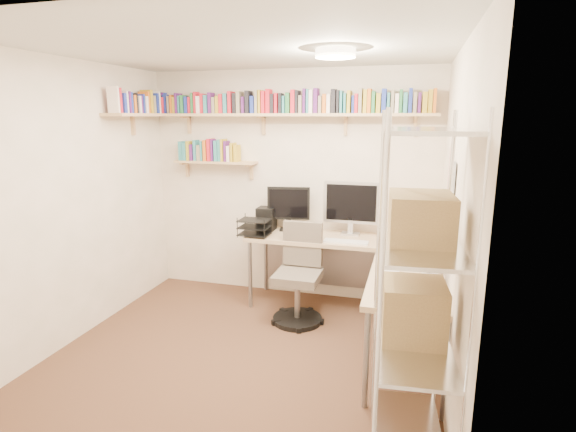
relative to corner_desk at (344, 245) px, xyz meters
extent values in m
plane|color=#48281F|center=(-0.70, -0.96, -0.77)|extent=(3.20, 3.20, 0.00)
cube|color=beige|center=(-0.70, 0.54, 0.48)|extent=(3.20, 0.04, 2.50)
cube|color=beige|center=(-2.30, -0.96, 0.48)|extent=(0.04, 3.00, 2.50)
cube|color=beige|center=(0.90, -0.96, 0.48)|extent=(0.04, 3.00, 2.50)
cube|color=beige|center=(-0.70, -2.46, 0.48)|extent=(3.20, 0.04, 2.50)
cube|color=silver|center=(-0.70, -0.96, 1.73)|extent=(3.20, 3.00, 0.04)
cube|color=white|center=(0.89, -0.41, 0.78)|extent=(0.01, 0.30, 0.42)
cube|color=silver|center=(0.89, -0.81, 0.73)|extent=(0.01, 0.28, 0.38)
cylinder|color=#FFEAC6|center=(0.00, -0.76, 1.69)|extent=(0.30, 0.30, 0.06)
cube|color=tan|center=(-0.70, 0.42, 1.25)|extent=(3.05, 0.25, 0.03)
cube|color=tan|center=(-2.17, -0.01, 1.25)|extent=(0.25, 1.00, 0.03)
cube|color=tan|center=(-1.55, 0.44, 0.73)|extent=(0.95, 0.20, 0.02)
cube|color=tan|center=(-1.90, 0.48, 1.18)|extent=(0.03, 0.20, 0.20)
cube|color=tan|center=(-1.00, 0.48, 1.18)|extent=(0.03, 0.20, 0.20)
cube|color=tan|center=(-0.10, 0.48, 1.18)|extent=(0.03, 0.20, 0.20)
cube|color=tan|center=(0.60, 0.48, 1.18)|extent=(0.03, 0.20, 0.20)
cube|color=#521B65|center=(-2.16, 0.42, 1.38)|extent=(0.04, 0.12, 0.23)
cube|color=#1D309A|center=(-2.11, 0.42, 1.37)|extent=(0.04, 0.12, 0.21)
cube|color=gray|center=(-2.07, 0.42, 1.36)|extent=(0.03, 0.12, 0.19)
cube|color=orange|center=(-2.03, 0.42, 1.37)|extent=(0.02, 0.13, 0.20)
cube|color=gold|center=(-2.00, 0.42, 1.36)|extent=(0.03, 0.13, 0.18)
cube|color=#521B65|center=(-1.96, 0.42, 1.38)|extent=(0.03, 0.14, 0.22)
cube|color=teal|center=(-1.93, 0.42, 1.36)|extent=(0.02, 0.13, 0.19)
cube|color=#26743B|center=(-1.89, 0.42, 1.37)|extent=(0.04, 0.15, 0.20)
cube|color=#1D309A|center=(-1.85, 0.42, 1.36)|extent=(0.03, 0.15, 0.18)
cube|color=red|center=(-1.81, 0.42, 1.36)|extent=(0.03, 0.12, 0.18)
cube|color=#26743B|center=(-1.78, 0.42, 1.38)|extent=(0.03, 0.11, 0.22)
cube|color=red|center=(-1.74, 0.42, 1.38)|extent=(0.03, 0.11, 0.23)
cube|color=white|center=(-1.70, 0.42, 1.36)|extent=(0.04, 0.13, 0.18)
cube|color=red|center=(-1.66, 0.42, 1.37)|extent=(0.03, 0.11, 0.21)
cube|color=teal|center=(-1.61, 0.42, 1.37)|extent=(0.04, 0.13, 0.20)
cube|color=#521B65|center=(-1.56, 0.42, 1.38)|extent=(0.04, 0.11, 0.22)
cube|color=gray|center=(-1.52, 0.42, 1.35)|extent=(0.03, 0.13, 0.17)
cube|color=gold|center=(-1.48, 0.42, 1.36)|extent=(0.04, 0.11, 0.19)
cube|color=red|center=(-1.43, 0.42, 1.37)|extent=(0.04, 0.13, 0.20)
cube|color=teal|center=(-1.38, 0.42, 1.37)|extent=(0.04, 0.14, 0.21)
cube|color=red|center=(-1.33, 0.42, 1.38)|extent=(0.04, 0.15, 0.23)
cube|color=black|center=(-1.28, 0.42, 1.37)|extent=(0.04, 0.13, 0.21)
cube|color=gray|center=(-1.23, 0.42, 1.38)|extent=(0.04, 0.15, 0.23)
cube|color=#521B65|center=(-1.18, 0.42, 1.36)|extent=(0.03, 0.11, 0.17)
cube|color=black|center=(-1.13, 0.42, 1.39)|extent=(0.04, 0.14, 0.23)
cube|color=#1D309A|center=(-1.08, 0.42, 1.36)|extent=(0.04, 0.13, 0.18)
cube|color=gray|center=(-1.03, 0.42, 1.39)|extent=(0.03, 0.13, 0.24)
cube|color=gold|center=(-0.99, 0.42, 1.39)|extent=(0.02, 0.15, 0.24)
cube|color=red|center=(-0.95, 0.42, 1.38)|extent=(0.04, 0.14, 0.23)
cube|color=red|center=(-0.90, 0.42, 1.39)|extent=(0.04, 0.12, 0.25)
cube|color=black|center=(-0.86, 0.42, 1.37)|extent=(0.04, 0.12, 0.20)
cube|color=red|center=(-0.81, 0.42, 1.37)|extent=(0.03, 0.14, 0.21)
cube|color=black|center=(-0.77, 0.42, 1.37)|extent=(0.03, 0.12, 0.21)
cube|color=teal|center=(-0.73, 0.42, 1.36)|extent=(0.03, 0.11, 0.18)
cube|color=#26743B|center=(-0.68, 0.42, 1.37)|extent=(0.04, 0.14, 0.21)
cube|color=red|center=(-0.63, 0.42, 1.39)|extent=(0.04, 0.15, 0.24)
cube|color=black|center=(-0.59, 0.42, 1.38)|extent=(0.03, 0.15, 0.23)
cube|color=gray|center=(-0.55, 0.42, 1.36)|extent=(0.03, 0.14, 0.18)
cube|color=#521B65|center=(-0.51, 0.42, 1.39)|extent=(0.03, 0.12, 0.25)
cube|color=teal|center=(-0.47, 0.42, 1.39)|extent=(0.02, 0.13, 0.24)
cube|color=white|center=(-0.44, 0.42, 1.39)|extent=(0.04, 0.14, 0.23)
cube|color=#521B65|center=(-0.39, 0.42, 1.39)|extent=(0.04, 0.13, 0.25)
cube|color=gray|center=(-0.34, 0.42, 1.35)|extent=(0.03, 0.12, 0.17)
cube|color=orange|center=(-0.30, 0.42, 1.36)|extent=(0.04, 0.14, 0.19)
cube|color=white|center=(-0.26, 0.42, 1.36)|extent=(0.04, 0.12, 0.19)
cube|color=black|center=(-0.21, 0.42, 1.39)|extent=(0.04, 0.14, 0.24)
cube|color=black|center=(-0.16, 0.42, 1.38)|extent=(0.02, 0.15, 0.23)
cube|color=teal|center=(-0.13, 0.42, 1.38)|extent=(0.02, 0.14, 0.22)
cube|color=teal|center=(-0.09, 0.42, 1.37)|extent=(0.02, 0.12, 0.20)
cube|color=gold|center=(-0.05, 0.42, 1.38)|extent=(0.03, 0.15, 0.22)
cube|color=#1D309A|center=(-0.01, 0.42, 1.35)|extent=(0.02, 0.12, 0.17)
cube|color=red|center=(0.02, 0.42, 1.36)|extent=(0.03, 0.11, 0.19)
cube|color=gray|center=(0.06, 0.42, 1.39)|extent=(0.03, 0.14, 0.24)
cube|color=gold|center=(0.11, 0.42, 1.38)|extent=(0.04, 0.14, 0.23)
cube|color=orange|center=(0.15, 0.42, 1.39)|extent=(0.04, 0.13, 0.24)
cube|color=#26743B|center=(0.19, 0.42, 1.37)|extent=(0.03, 0.15, 0.21)
cube|color=gold|center=(0.24, 0.42, 1.36)|extent=(0.04, 0.12, 0.19)
cube|color=#1D309A|center=(0.29, 0.42, 1.39)|extent=(0.04, 0.12, 0.23)
cube|color=teal|center=(0.34, 0.42, 1.37)|extent=(0.03, 0.13, 0.19)
cube|color=gray|center=(0.38, 0.42, 1.38)|extent=(0.03, 0.13, 0.22)
cube|color=white|center=(0.42, 0.42, 1.36)|extent=(0.04, 0.13, 0.19)
cube|color=#26743B|center=(0.45, 0.42, 1.38)|extent=(0.03, 0.12, 0.22)
cube|color=teal|center=(0.50, 0.42, 1.37)|extent=(0.04, 0.13, 0.19)
cube|color=#1D309A|center=(0.54, 0.42, 1.39)|extent=(0.03, 0.12, 0.23)
cube|color=gray|center=(0.59, 0.42, 1.37)|extent=(0.03, 0.12, 0.20)
cube|color=#521B65|center=(0.63, 0.42, 1.36)|extent=(0.03, 0.15, 0.19)
cube|color=gold|center=(0.68, 0.42, 1.37)|extent=(0.04, 0.15, 0.20)
cube|color=gold|center=(0.73, 0.42, 1.38)|extent=(0.04, 0.12, 0.22)
cube|color=orange|center=(0.77, 0.42, 1.38)|extent=(0.03, 0.13, 0.23)
cube|color=white|center=(-2.17, -0.44, 1.39)|extent=(0.12, 0.02, 0.25)
cube|color=red|center=(-2.17, -0.40, 1.39)|extent=(0.11, 0.04, 0.24)
cube|color=#1D309A|center=(-2.17, -0.35, 1.36)|extent=(0.14, 0.04, 0.19)
cube|color=white|center=(-2.17, -0.30, 1.38)|extent=(0.12, 0.03, 0.21)
cube|color=#521B65|center=(-2.17, -0.27, 1.37)|extent=(0.14, 0.02, 0.21)
cube|color=#1D309A|center=(-2.17, -0.23, 1.37)|extent=(0.12, 0.04, 0.20)
cube|color=orange|center=(-2.17, -0.18, 1.36)|extent=(0.13, 0.04, 0.18)
cube|color=black|center=(-2.17, -0.14, 1.37)|extent=(0.13, 0.02, 0.20)
cube|color=white|center=(-2.17, -0.10, 1.36)|extent=(0.14, 0.03, 0.17)
cube|color=#521B65|center=(-2.17, -0.06, 1.36)|extent=(0.12, 0.04, 0.18)
cube|color=#1D309A|center=(-2.17, -0.02, 1.37)|extent=(0.12, 0.03, 0.19)
cube|color=white|center=(-2.17, 0.03, 1.36)|extent=(0.13, 0.04, 0.17)
cube|color=orange|center=(-2.17, 0.07, 1.38)|extent=(0.12, 0.04, 0.22)
cube|color=gold|center=(-2.17, 0.12, 1.39)|extent=(0.13, 0.04, 0.24)
cube|color=gray|center=(-2.17, 0.18, 1.36)|extent=(0.13, 0.04, 0.19)
cube|color=#1D309A|center=(-2.17, 0.23, 1.38)|extent=(0.15, 0.04, 0.21)
cube|color=white|center=(-2.17, 0.28, 1.39)|extent=(0.13, 0.03, 0.24)
cube|color=red|center=(-2.17, 0.32, 1.36)|extent=(0.13, 0.04, 0.18)
cube|color=black|center=(-2.17, 0.38, 1.37)|extent=(0.14, 0.04, 0.19)
cube|color=#1D309A|center=(-2.17, 0.42, 1.38)|extent=(0.12, 0.03, 0.23)
cube|color=teal|center=(-1.96, 0.44, 0.85)|extent=(0.04, 0.13, 0.21)
cube|color=teal|center=(-1.91, 0.44, 0.85)|extent=(0.04, 0.14, 0.20)
cube|color=gold|center=(-1.87, 0.44, 0.85)|extent=(0.04, 0.11, 0.22)
cube|color=#521B65|center=(-1.83, 0.44, 0.84)|extent=(0.03, 0.13, 0.18)
cube|color=teal|center=(-1.78, 0.44, 0.86)|extent=(0.03, 0.11, 0.23)
cube|color=gray|center=(-1.74, 0.44, 0.83)|extent=(0.04, 0.11, 0.17)
cube|color=teal|center=(-1.70, 0.44, 0.86)|extent=(0.02, 0.13, 0.22)
cube|color=orange|center=(-1.65, 0.44, 0.86)|extent=(0.04, 0.14, 0.23)
cube|color=red|center=(-1.60, 0.44, 0.87)|extent=(0.04, 0.15, 0.25)
cube|color=#521B65|center=(-1.57, 0.44, 0.87)|extent=(0.02, 0.12, 0.24)
cube|color=teal|center=(-1.53, 0.44, 0.86)|extent=(0.04, 0.12, 0.23)
cube|color=teal|center=(-1.48, 0.44, 0.87)|extent=(0.04, 0.13, 0.24)
cube|color=gold|center=(-1.44, 0.44, 0.87)|extent=(0.02, 0.15, 0.25)
cube|color=#521B65|center=(-1.41, 0.44, 0.86)|extent=(0.03, 0.13, 0.22)
cube|color=white|center=(-1.37, 0.44, 0.83)|extent=(0.03, 0.15, 0.17)
cube|color=gold|center=(-1.33, 0.44, 0.85)|extent=(0.03, 0.15, 0.20)
cube|color=gold|center=(-1.29, 0.44, 0.84)|extent=(0.04, 0.12, 0.18)
cube|color=#D1AE87|center=(-0.05, 0.26, -0.01)|extent=(1.99, 0.63, 0.04)
cube|color=#D1AE87|center=(0.63, -0.75, -0.01)|extent=(0.63, 1.36, 0.04)
cylinder|color=gray|center=(-0.99, 0.00, -0.40)|extent=(0.04, 0.04, 0.73)
cylinder|color=gray|center=(-0.99, 0.53, -0.40)|extent=(0.04, 0.04, 0.73)
cylinder|color=gray|center=(0.90, 0.53, -0.40)|extent=(0.04, 0.04, 0.73)
cylinder|color=gray|center=(0.37, -1.38, -0.40)|extent=(0.04, 0.04, 0.73)
cylinder|color=gray|center=(0.90, -1.38, -0.40)|extent=(0.04, 0.04, 0.73)
cube|color=gray|center=(-0.05, 0.54, -0.35)|extent=(1.89, 0.02, 0.58)
cube|color=silver|center=(0.00, 0.39, 0.36)|extent=(0.58, 0.03, 0.44)
cube|color=black|center=(0.00, 0.37, 0.36)|extent=(0.52, 0.00, 0.38)
cube|color=black|center=(-0.68, 0.39, 0.31)|extent=(0.46, 0.03, 0.36)
cube|color=black|center=(0.78, -0.70, 0.34)|extent=(0.03, 0.61, 0.40)
cube|color=white|center=(0.76, -0.70, 0.34)|extent=(0.00, 0.55, 0.34)
cube|color=white|center=(0.00, 0.08, 0.02)|extent=(0.44, 0.14, 0.02)
cube|color=white|center=(0.48, -0.70, 0.02)|extent=(0.14, 0.42, 0.02)
cylinder|color=red|center=(0.48, 0.26, 0.02)|extent=(0.10, 0.10, 0.02)
cylinder|color=red|center=(0.48, 0.26, 0.18)|extent=(0.03, 0.03, 0.29)
cone|color=red|center=(0.48, 0.26, 0.35)|extent=(0.13, 0.13, 0.09)
sphere|color=#FFBF72|center=(0.48, 0.26, 0.31)|extent=(0.06, 0.06, 0.06)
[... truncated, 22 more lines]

